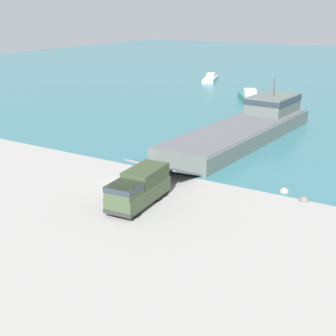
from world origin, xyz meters
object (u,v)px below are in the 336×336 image
at_px(moored_boat_a, 249,97).
at_px(moored_boat_b, 210,78).
at_px(soldier_on_ramp, 125,181).
at_px(cargo_crate, 128,199).
at_px(landing_craft, 248,125).
at_px(military_truck, 139,188).

bearing_deg(moored_boat_a, moored_boat_b, 97.68).
bearing_deg(soldier_on_ramp, cargo_crate, -119.20).
bearing_deg(cargo_crate, moored_boat_a, 100.02).
distance_m(landing_craft, soldier_on_ramp, 23.95).
xyz_separation_m(soldier_on_ramp, moored_boat_b, (-24.32, 65.94, -0.49)).
xyz_separation_m(moored_boat_b, cargo_crate, (25.77, -67.63, -0.27)).
bearing_deg(landing_craft, soldier_on_ramp, -90.74).
bearing_deg(military_truck, landing_craft, 176.74).
bearing_deg(military_truck, moored_boat_b, -163.03).
bearing_deg(moored_boat_b, moored_boat_a, 113.49).
xyz_separation_m(moored_boat_a, moored_boat_b, (-17.21, 19.20, -0.22)).
bearing_deg(cargo_crate, moored_boat_b, 110.86).
bearing_deg(military_truck, moored_boat_a, -173.38).
relative_size(soldier_on_ramp, cargo_crate, 2.82).
distance_m(soldier_on_ramp, moored_boat_b, 70.28).
bearing_deg(moored_boat_a, military_truck, -112.82).
height_order(military_truck, soldier_on_ramp, military_truck).
bearing_deg(landing_craft, cargo_crate, -87.18).
distance_m(soldier_on_ramp, cargo_crate, 2.36).
xyz_separation_m(landing_craft, moored_boat_a, (-9.08, 22.88, -0.74)).
height_order(landing_craft, moored_boat_b, landing_craft).
distance_m(landing_craft, moored_boat_a, 24.63).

